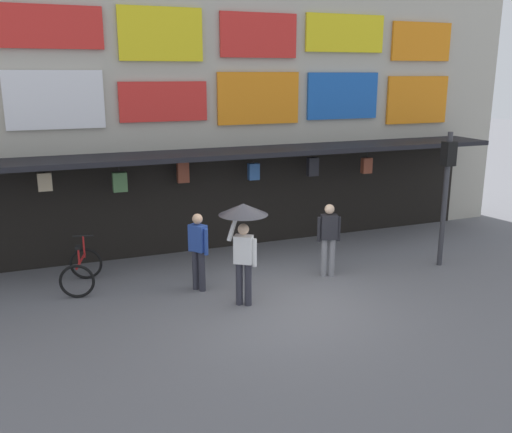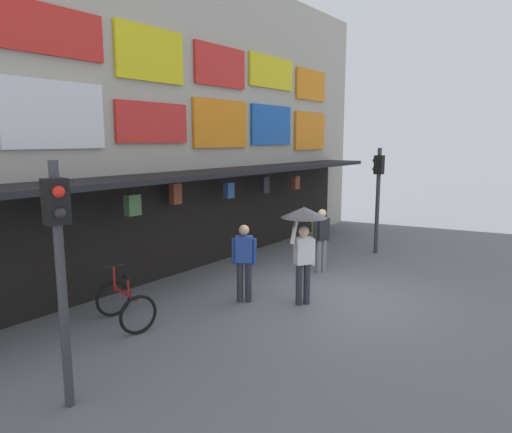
{
  "view_description": "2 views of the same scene",
  "coord_description": "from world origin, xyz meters",
  "px_view_note": "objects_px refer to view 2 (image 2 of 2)",
  "views": [
    {
      "loc": [
        -4.13,
        -9.47,
        4.48
      ],
      "look_at": [
        0.4,
        2.04,
        1.29
      ],
      "focal_mm": 38.85,
      "sensor_mm": 36.0,
      "label": 1
    },
    {
      "loc": [
        -8.74,
        -4.58,
        3.44
      ],
      "look_at": [
        -0.1,
        1.78,
        1.66
      ],
      "focal_mm": 32.58,
      "sensor_mm": 36.0,
      "label": 2
    }
  ],
  "objects_px": {
    "pedestrian_in_yellow": "(244,259)",
    "pedestrian_with_umbrella": "(304,228)",
    "pedestrian_in_purple": "(321,235)",
    "bicycle_parked": "(125,304)",
    "traffic_light_near": "(59,246)",
    "traffic_light_far": "(378,183)"
  },
  "relations": [
    {
      "from": "pedestrian_in_yellow",
      "to": "pedestrian_with_umbrella",
      "type": "bearing_deg",
      "value": -60.48
    },
    {
      "from": "pedestrian_with_umbrella",
      "to": "pedestrian_in_purple",
      "type": "bearing_deg",
      "value": 20.06
    },
    {
      "from": "bicycle_parked",
      "to": "pedestrian_with_umbrella",
      "type": "bearing_deg",
      "value": -35.96
    },
    {
      "from": "traffic_light_near",
      "to": "bicycle_parked",
      "type": "bearing_deg",
      "value": 36.79
    },
    {
      "from": "bicycle_parked",
      "to": "pedestrian_with_umbrella",
      "type": "relative_size",
      "value": 0.63
    },
    {
      "from": "bicycle_parked",
      "to": "pedestrian_in_yellow",
      "type": "relative_size",
      "value": 0.77
    },
    {
      "from": "bicycle_parked",
      "to": "pedestrian_with_umbrella",
      "type": "distance_m",
      "value": 3.82
    },
    {
      "from": "pedestrian_with_umbrella",
      "to": "pedestrian_in_yellow",
      "type": "bearing_deg",
      "value": 119.52
    },
    {
      "from": "traffic_light_near",
      "to": "bicycle_parked",
      "type": "distance_m",
      "value": 3.23
    },
    {
      "from": "traffic_light_far",
      "to": "bicycle_parked",
      "type": "distance_m",
      "value": 8.49
    },
    {
      "from": "traffic_light_near",
      "to": "pedestrian_with_umbrella",
      "type": "xyz_separation_m",
      "value": [
        5.1,
        -0.5,
        -0.5
      ]
    },
    {
      "from": "traffic_light_far",
      "to": "pedestrian_in_purple",
      "type": "xyz_separation_m",
      "value": [
        -2.88,
        0.34,
        -1.16
      ]
    },
    {
      "from": "pedestrian_in_yellow",
      "to": "bicycle_parked",
      "type": "bearing_deg",
      "value": 155.87
    },
    {
      "from": "traffic_light_near",
      "to": "pedestrian_in_purple",
      "type": "distance_m",
      "value": 7.55
    },
    {
      "from": "traffic_light_far",
      "to": "pedestrian_in_yellow",
      "type": "height_order",
      "value": "traffic_light_far"
    },
    {
      "from": "traffic_light_far",
      "to": "bicycle_parked",
      "type": "bearing_deg",
      "value": 168.86
    },
    {
      "from": "traffic_light_far",
      "to": "bicycle_parked",
      "type": "xyz_separation_m",
      "value": [
        -8.16,
        1.61,
        -1.75
      ]
    },
    {
      "from": "pedestrian_in_yellow",
      "to": "pedestrian_in_purple",
      "type": "bearing_deg",
      "value": -4.37
    },
    {
      "from": "pedestrian_with_umbrella",
      "to": "pedestrian_in_purple",
      "type": "height_order",
      "value": "pedestrian_with_umbrella"
    },
    {
      "from": "pedestrian_with_umbrella",
      "to": "pedestrian_in_yellow",
      "type": "height_order",
      "value": "pedestrian_with_umbrella"
    },
    {
      "from": "pedestrian_with_umbrella",
      "to": "pedestrian_in_yellow",
      "type": "xyz_separation_m",
      "value": [
        -0.62,
        1.09,
        -0.69
      ]
    },
    {
      "from": "pedestrian_with_umbrella",
      "to": "traffic_light_near",
      "type": "bearing_deg",
      "value": 174.44
    }
  ]
}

